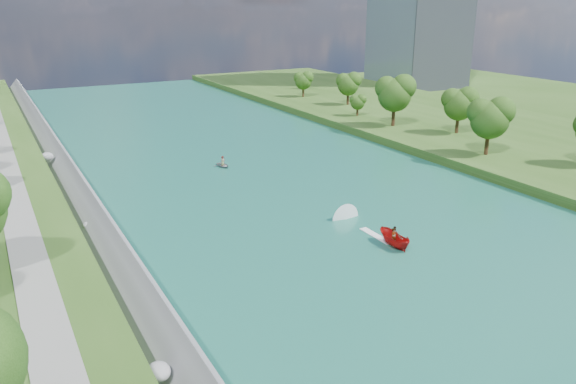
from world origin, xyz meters
TOP-DOWN VIEW (x-y plane):
  - ground at (0.00, 0.00)m, footprint 260.00×260.00m
  - river_water at (0.00, 20.00)m, footprint 55.00×240.00m
  - berm_east at (49.50, 20.00)m, footprint 44.00×240.00m
  - riprap_bank at (-25.85, 18.98)m, footprint 4.33×236.00m
  - riverside_path at (-32.50, 20.00)m, footprint 3.00×200.00m
  - trees_east at (38.19, 21.10)m, footprint 15.78×142.94m
  - motorboat at (1.59, 5.62)m, footprint 3.60×19.00m
  - raft at (-2.74, 40.48)m, footprint 2.43×3.16m

SIDE VIEW (x-z plane):
  - ground at x=0.00m, z-range 0.00..0.00m
  - river_water at x=0.00m, z-range 0.00..0.10m
  - raft at x=-2.74m, z-range -0.37..1.33m
  - berm_east at x=49.50m, z-range 0.00..1.50m
  - motorboat at x=1.59m, z-range -0.26..1.94m
  - riprap_bank at x=-25.85m, z-range -0.25..3.85m
  - riverside_path at x=-32.50m, z-range 3.50..3.60m
  - trees_east at x=38.19m, z-range 0.66..12.12m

